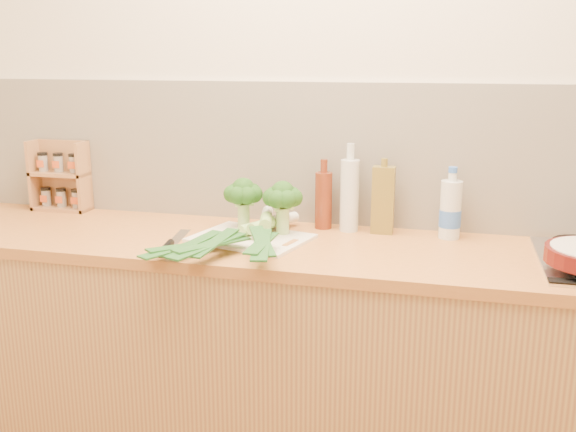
{
  "coord_description": "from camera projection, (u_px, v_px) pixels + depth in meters",
  "views": [
    {
      "loc": [
        0.44,
        -0.89,
        1.53
      ],
      "look_at": [
        -0.07,
        1.1,
        1.02
      ],
      "focal_mm": 40.0,
      "sensor_mm": 36.0,
      "label": 1
    }
  ],
  "objects": [
    {
      "name": "room_shell",
      "position": [
        331.0,
        155.0,
        2.43
      ],
      "size": [
        3.5,
        3.5,
        3.5
      ],
      "color": "beige",
      "rests_on": "ground"
    },
    {
      "name": "counter",
      "position": [
        313.0,
        362.0,
        2.33
      ],
      "size": [
        3.2,
        0.62,
        0.9
      ],
      "color": "#B18C49",
      "rests_on": "ground"
    },
    {
      "name": "chopping_board",
      "position": [
        251.0,
        238.0,
        2.27
      ],
      "size": [
        0.45,
        0.38,
        0.01
      ],
      "primitive_type": "cube",
      "rotation": [
        0.0,
        0.0,
        -0.26
      ],
      "color": "white",
      "rests_on": "counter"
    },
    {
      "name": "broccoli_left",
      "position": [
        243.0,
        194.0,
        2.35
      ],
      "size": [
        0.14,
        0.14,
        0.19
      ],
      "color": "#9FC975",
      "rests_on": "chopping_board"
    },
    {
      "name": "broccoli_right",
      "position": [
        283.0,
        198.0,
        2.28
      ],
      "size": [
        0.14,
        0.14,
        0.19
      ],
      "color": "#9FC975",
      "rests_on": "chopping_board"
    },
    {
      "name": "leek_front",
      "position": [
        243.0,
        231.0,
        2.26
      ],
      "size": [
        0.37,
        0.65,
        0.04
      ],
      "rotation": [
        0.0,
        0.0,
        -0.48
      ],
      "color": "white",
      "rests_on": "chopping_board"
    },
    {
      "name": "leek_mid",
      "position": [
        247.0,
        231.0,
        2.19
      ],
      "size": [
        0.24,
        0.61,
        0.04
      ],
      "rotation": [
        0.0,
        0.0,
        -0.31
      ],
      "color": "white",
      "rests_on": "chopping_board"
    },
    {
      "name": "leek_back",
      "position": [
        265.0,
        227.0,
        2.17
      ],
      "size": [
        0.2,
        0.61,
        0.04
      ],
      "rotation": [
        0.0,
        0.0,
        0.24
      ],
      "color": "white",
      "rests_on": "chopping_board"
    },
    {
      "name": "chefs_knife",
      "position": [
        169.0,
        245.0,
        2.17
      ],
      "size": [
        0.08,
        0.34,
        0.02
      ],
      "rotation": [
        0.0,
        0.0,
        0.15
      ],
      "color": "silver",
      "rests_on": "counter"
    },
    {
      "name": "spice_rack",
      "position": [
        62.0,
        180.0,
        2.7
      ],
      "size": [
        0.24,
        0.1,
        0.29
      ],
      "color": "#A67347",
      "rests_on": "counter"
    },
    {
      "name": "oil_tin",
      "position": [
        383.0,
        200.0,
        2.33
      ],
      "size": [
        0.08,
        0.05,
        0.28
      ],
      "color": "olive",
      "rests_on": "counter"
    },
    {
      "name": "glass_bottle",
      "position": [
        350.0,
        194.0,
        2.36
      ],
      "size": [
        0.07,
        0.07,
        0.33
      ],
      "color": "silver",
      "rests_on": "counter"
    },
    {
      "name": "amber_bottle",
      "position": [
        324.0,
        199.0,
        2.4
      ],
      "size": [
        0.06,
        0.06,
        0.26
      ],
      "color": "maroon",
      "rests_on": "counter"
    },
    {
      "name": "water_bottle",
      "position": [
        450.0,
        211.0,
        2.28
      ],
      "size": [
        0.08,
        0.08,
        0.24
      ],
      "color": "silver",
      "rests_on": "counter"
    }
  ]
}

